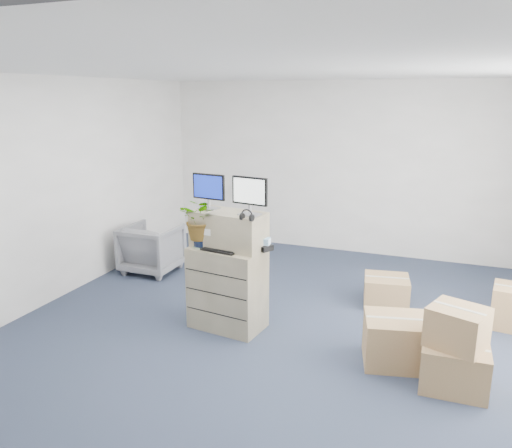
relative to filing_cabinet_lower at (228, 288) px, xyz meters
The scene contains 16 objects.
ground 0.77m from the filing_cabinet_lower, 15.89° to the right, with size 7.00×7.00×0.00m, color #222E3D.
wall_back 3.52m from the filing_cabinet_lower, 79.95° to the left, with size 6.00×0.02×2.80m, color silver.
filing_cabinet_lower is the anchor object (origin of this frame).
filing_cabinet_upper 0.67m from the filing_cabinet_lower, 82.64° to the left, with size 0.80×0.40×0.40m, color #857A5B.
monitor_left 1.12m from the filing_cabinet_lower, 158.93° to the left, with size 0.40×0.18×0.39m.
monitor_right 1.13m from the filing_cabinet_lower, ahead, with size 0.41×0.19×0.41m.
headphones 0.98m from the filing_cabinet_lower, 30.12° to the right, with size 0.14×0.14×0.01m, color black.
keyboard 0.49m from the filing_cabinet_lower, 102.92° to the right, with size 0.41×0.17×0.02m, color black.
mouse 0.60m from the filing_cabinet_lower, 23.09° to the right, with size 0.09×0.06×0.03m, color silver.
water_bottle 0.59m from the filing_cabinet_lower, 15.46° to the left, with size 0.07×0.07×0.23m, color gray.
phone_dock 0.52m from the filing_cabinet_lower, 140.14° to the left, with size 0.06×0.05×0.12m.
external_drive 0.64m from the filing_cabinet_lower, 13.18° to the left, with size 0.20×0.15×0.06m, color black.
tissue_box 0.68m from the filing_cabinet_lower, 14.36° to the left, with size 0.20×0.10×0.07m, color #3D90D0.
potted_plant 0.78m from the filing_cabinet_lower, 167.51° to the right, with size 0.46×0.51×0.45m.
office_chair 2.21m from the filing_cabinet_lower, 144.85° to the left, with size 0.76×0.71×0.78m, color slate.
cardboard_boxes 2.33m from the filing_cabinet_lower, ahead, with size 2.19×2.23×0.77m.
Camera 1 is at (1.60, -4.59, 2.57)m, focal length 35.00 mm.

